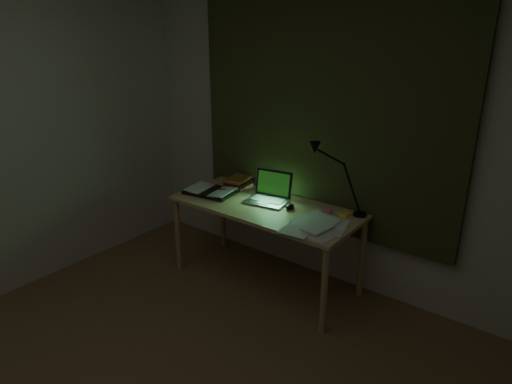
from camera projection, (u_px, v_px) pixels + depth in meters
wall_back at (323, 127)px, 3.49m from camera, size 3.50×0.00×2.50m
curtain at (322, 102)px, 3.39m from camera, size 2.20×0.06×2.00m
desk at (265, 244)px, 3.64m from camera, size 1.48×0.65×0.68m
laptop at (266, 189)px, 3.54m from camera, size 0.37×0.41×0.23m
open_textbook at (211, 191)px, 3.78m from camera, size 0.44×0.34×0.03m
book_stack at (238, 182)px, 3.91m from camera, size 0.21×0.24×0.09m
loose_papers at (312, 226)px, 3.14m from camera, size 0.42×0.43×0.02m
mouse at (290, 206)px, 3.46m from camera, size 0.08×0.11×0.04m
sticky_yellow at (345, 214)px, 3.34m from camera, size 0.09×0.09×0.02m
sticky_pink at (327, 211)px, 3.39m from camera, size 0.09×0.09×0.01m
desk_lamp at (363, 181)px, 3.24m from camera, size 0.37×0.30×0.53m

